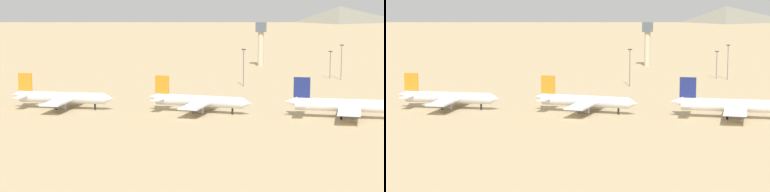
% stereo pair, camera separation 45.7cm
% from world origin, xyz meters
% --- Properties ---
extents(ground, '(4000.00, 4000.00, 0.00)m').
position_xyz_m(ground, '(0.00, 0.00, 0.00)').
color(ground, tan).
extents(parked_jet_orange_3, '(37.87, 32.04, 12.50)m').
position_xyz_m(parked_jet_orange_3, '(-48.81, 8.55, 4.10)').
color(parked_jet_orange_3, silver).
rests_on(parked_jet_orange_3, ground).
extents(parked_jet_orange_4, '(37.27, 31.27, 12.32)m').
position_xyz_m(parked_jet_orange_4, '(-0.28, 14.77, 4.04)').
color(parked_jet_orange_4, silver).
rests_on(parked_jet_orange_4, ground).
extents(parked_jet_navy_5, '(39.99, 33.69, 13.21)m').
position_xyz_m(parked_jet_navy_5, '(48.95, 17.46, 4.33)').
color(parked_jet_navy_5, white).
rests_on(parked_jet_navy_5, ground).
extents(control_tower, '(5.20, 5.20, 24.40)m').
position_xyz_m(control_tower, '(-11.47, 177.32, 14.73)').
color(control_tower, '#C6B793').
rests_on(control_tower, ground).
extents(light_pole_west, '(1.80, 0.50, 16.57)m').
position_xyz_m(light_pole_west, '(37.51, 125.53, 9.51)').
color(light_pole_west, '#59595E').
rests_on(light_pole_west, ground).
extents(light_pole_mid, '(1.80, 0.50, 13.26)m').
position_xyz_m(light_pole_mid, '(32.03, 128.51, 7.80)').
color(light_pole_mid, '#59595E').
rests_on(light_pole_mid, ground).
extents(light_pole_east, '(1.80, 0.50, 16.47)m').
position_xyz_m(light_pole_east, '(-1.09, 88.17, 9.45)').
color(light_pole_east, '#59595E').
rests_on(light_pole_east, ground).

